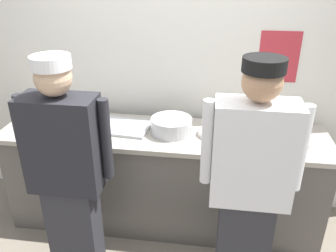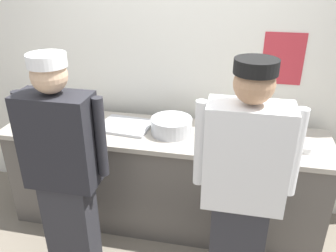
# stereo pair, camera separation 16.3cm
# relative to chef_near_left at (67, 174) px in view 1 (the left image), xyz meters

# --- Properties ---
(ground_plane) EXTENTS (9.00, 9.00, 0.00)m
(ground_plane) POSITION_rel_chef_near_left_xyz_m (0.53, 0.36, -0.91)
(ground_plane) COLOR slate
(wall_back) EXTENTS (4.22, 0.11, 2.75)m
(wall_back) POSITION_rel_chef_near_left_xyz_m (0.53, 1.15, 0.47)
(wall_back) COLOR silver
(wall_back) RESTS_ON ground
(prep_counter) EXTENTS (2.69, 0.64, 0.91)m
(prep_counter) POSITION_rel_chef_near_left_xyz_m (0.53, 0.70, -0.46)
(prep_counter) COLOR #56514C
(prep_counter) RESTS_ON ground
(chef_near_left) EXTENTS (0.61, 0.24, 1.70)m
(chef_near_left) POSITION_rel_chef_near_left_xyz_m (0.00, 0.00, 0.00)
(chef_near_left) COLOR #2D2D33
(chef_near_left) RESTS_ON ground
(chef_center) EXTENTS (0.62, 0.24, 1.73)m
(chef_center) POSITION_rel_chef_near_left_xyz_m (1.18, 0.01, 0.02)
(chef_center) COLOR #2D2D33
(chef_center) RESTS_ON ground
(plate_stack_front) EXTENTS (0.21, 0.21, 0.05)m
(plate_stack_front) POSITION_rel_chef_near_left_xyz_m (0.93, 0.70, 0.02)
(plate_stack_front) COLOR white
(plate_stack_front) RESTS_ON prep_counter
(mixing_bowl_steel) EXTENTS (0.34, 0.34, 0.13)m
(mixing_bowl_steel) POSITION_rel_chef_near_left_xyz_m (0.60, 0.70, 0.06)
(mixing_bowl_steel) COLOR #B7BABF
(mixing_bowl_steel) RESTS_ON prep_counter
(sheet_tray) EXTENTS (0.45, 0.38, 0.02)m
(sheet_tray) POSITION_rel_chef_near_left_xyz_m (0.20, 0.73, 0.01)
(sheet_tray) COLOR #B7BABF
(sheet_tray) RESTS_ON prep_counter
(squeeze_bottle_primary) EXTENTS (0.05, 0.05, 0.18)m
(squeeze_bottle_primary) POSITION_rel_chef_near_left_xyz_m (1.19, 0.63, 0.08)
(squeeze_bottle_primary) COLOR #E5E066
(squeeze_bottle_primary) RESTS_ON prep_counter
(ramekin_orange_sauce) EXTENTS (0.09, 0.09, 0.04)m
(ramekin_orange_sauce) POSITION_rel_chef_near_left_xyz_m (-0.14, 0.65, 0.02)
(ramekin_orange_sauce) COLOR white
(ramekin_orange_sauce) RESTS_ON prep_counter
(ramekin_green_sauce) EXTENTS (0.10, 0.10, 0.05)m
(ramekin_green_sauce) POSITION_rel_chef_near_left_xyz_m (1.63, 0.60, 0.02)
(ramekin_green_sauce) COLOR white
(ramekin_green_sauce) RESTS_ON prep_counter
(ramekin_red_sauce) EXTENTS (0.10, 0.10, 0.04)m
(ramekin_red_sauce) POSITION_rel_chef_near_left_xyz_m (-0.46, 0.87, 0.02)
(ramekin_red_sauce) COLOR white
(ramekin_red_sauce) RESTS_ON prep_counter
(deli_cup) EXTENTS (0.09, 0.09, 0.09)m
(deli_cup) POSITION_rel_chef_near_left_xyz_m (1.55, 0.86, 0.04)
(deli_cup) COLOR white
(deli_cup) RESTS_ON prep_counter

